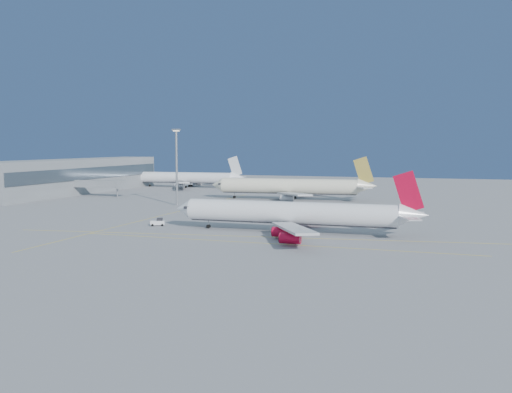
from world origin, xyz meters
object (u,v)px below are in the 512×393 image
at_px(airliner_virgin, 295,213).
at_px(light_mast, 177,160).
at_px(airliner_third, 188,178).
at_px(pushback_tug, 158,222).
at_px(airliner_etihad, 292,186).

bearing_deg(airliner_virgin, light_mast, 138.49).
bearing_deg(airliner_third, pushback_tug, -71.20).
relative_size(airliner_third, light_mast, 2.21).
xyz_separation_m(airliner_virgin, airliner_etihad, (-21.96, 80.52, 0.51)).
relative_size(airliner_virgin, airliner_etihad, 0.96).
xyz_separation_m(airliner_third, pushback_tug, (50.89, -127.05, -3.87)).
height_order(airliner_etihad, light_mast, light_mast).
bearing_deg(airliner_etihad, pushback_tug, -105.12).
bearing_deg(airliner_etihad, airliner_virgin, -79.16).
xyz_separation_m(airliner_virgin, pushback_tug, (-37.20, -0.12, -3.73)).
distance_m(airliner_etihad, pushback_tug, 82.17).
relative_size(airliner_third, pushback_tug, 14.54).
bearing_deg(light_mast, airliner_virgin, -40.96).
bearing_deg(airliner_third, light_mast, -70.54).
bearing_deg(pushback_tug, airliner_third, 89.48).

